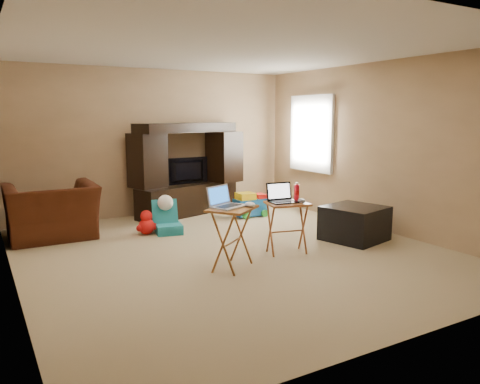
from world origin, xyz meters
TOP-DOWN VIEW (x-y plane):
  - floor at (0.00, 0.00)m, footprint 5.50×5.50m
  - ceiling at (0.00, 0.00)m, footprint 5.50×5.50m
  - wall_back at (0.00, 2.75)m, footprint 5.00×0.00m
  - wall_front at (0.00, -2.75)m, footprint 5.00×0.00m
  - wall_left at (-2.50, 0.00)m, footprint 0.00×5.50m
  - wall_right at (2.50, 0.00)m, footprint 0.00×5.50m
  - window_pane at (2.48, 1.55)m, footprint 0.00×1.20m
  - window_frame at (2.46, 1.55)m, footprint 0.06×1.14m
  - entertainment_center at (0.46, 2.43)m, footprint 2.00×1.04m
  - television at (0.46, 2.38)m, footprint 0.81×0.16m
  - recliner at (-1.88, 1.83)m, footprint 1.19×1.04m
  - child_rocker at (-0.36, 1.28)m, footprint 0.45×0.49m
  - plush_toy at (-0.66, 1.39)m, footprint 0.33×0.27m
  - push_toy at (1.30, 1.70)m, footprint 0.58×0.43m
  - ottoman at (1.75, -0.34)m, footprint 0.90×0.90m
  - tray_table_left at (-0.31, -0.56)m, footprint 0.69×0.66m
  - tray_table_right at (0.57, -0.39)m, footprint 0.58×0.51m
  - laptop_left at (-0.34, -0.53)m, footprint 0.45×0.42m
  - laptop_right at (0.53, -0.37)m, footprint 0.37×0.32m
  - mouse_left at (-0.12, -0.63)m, footprint 0.12×0.16m
  - mouse_right at (0.70, -0.51)m, footprint 0.10×0.14m
  - water_bottle at (0.77, -0.31)m, footprint 0.06×0.06m

SIDE VIEW (x-z plane):
  - floor at x=0.00m, z-range 0.00..0.00m
  - plush_toy at x=-0.66m, z-range 0.00..0.36m
  - push_toy at x=1.30m, z-range 0.00..0.43m
  - ottoman at x=1.75m, z-range 0.00..0.47m
  - child_rocker at x=-0.36m, z-range 0.00..0.50m
  - tray_table_right at x=0.57m, z-range 0.00..0.65m
  - tray_table_left at x=-0.31m, z-range 0.00..0.70m
  - recliner at x=-1.88m, z-range 0.00..0.77m
  - mouse_right at x=0.70m, z-range 0.65..0.70m
  - mouse_left at x=-0.12m, z-range 0.70..0.76m
  - water_bottle at x=0.77m, z-range 0.65..0.85m
  - television at x=0.46m, z-range 0.53..0.99m
  - laptop_right at x=0.53m, z-range 0.65..0.89m
  - entertainment_center at x=0.46m, z-range 0.00..1.59m
  - laptop_left at x=-0.34m, z-range 0.70..0.94m
  - wall_back at x=0.00m, z-range -1.25..3.75m
  - wall_front at x=0.00m, z-range -1.25..3.75m
  - wall_left at x=-2.50m, z-range -1.50..4.00m
  - wall_right at x=2.50m, z-range -1.50..4.00m
  - window_pane at x=2.48m, z-range 0.80..2.00m
  - window_frame at x=2.46m, z-range 0.73..2.07m
  - ceiling at x=0.00m, z-range 2.50..2.50m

